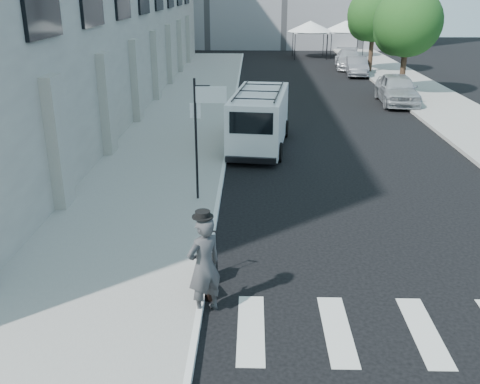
# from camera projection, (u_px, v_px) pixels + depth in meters

# --- Properties ---
(ground) EXTENTS (120.00, 120.00, 0.00)m
(ground) POSITION_uv_depth(u_px,v_px,m) (294.00, 254.00, 12.73)
(ground) COLOR black
(ground) RESTS_ON ground
(sidewalk_left) EXTENTS (4.50, 48.00, 0.15)m
(sidewalk_left) POSITION_uv_depth(u_px,v_px,m) (190.00, 108.00, 27.73)
(sidewalk_left) COLOR gray
(sidewalk_left) RESTS_ON ground
(sidewalk_right) EXTENTS (4.00, 56.00, 0.15)m
(sidewalk_right) POSITION_uv_depth(u_px,v_px,m) (424.00, 95.00, 31.16)
(sidewalk_right) COLOR gray
(sidewalk_right) RESTS_ON ground
(sign_pole) EXTENTS (1.03, 0.07, 3.50)m
(sign_pole) POSITION_uv_depth(u_px,v_px,m) (204.00, 114.00, 14.82)
(sign_pole) COLOR black
(sign_pole) RESTS_ON sidewalk_left
(tree_near) EXTENTS (3.80, 3.83, 6.03)m
(tree_near) POSITION_uv_depth(u_px,v_px,m) (405.00, 25.00, 29.94)
(tree_near) COLOR black
(tree_near) RESTS_ON ground
(tree_far) EXTENTS (3.80, 3.83, 6.03)m
(tree_far) POSITION_uv_depth(u_px,v_px,m) (372.00, 17.00, 38.34)
(tree_far) COLOR black
(tree_far) RESTS_ON ground
(tent_left) EXTENTS (4.00, 4.00, 3.20)m
(tent_left) POSITION_uv_depth(u_px,v_px,m) (310.00, 27.00, 47.13)
(tent_left) COLOR black
(tent_left) RESTS_ON ground
(tent_right) EXTENTS (4.00, 4.00, 3.20)m
(tent_right) POSITION_uv_depth(u_px,v_px,m) (346.00, 26.00, 47.52)
(tent_right) COLOR black
(tent_right) RESTS_ON ground
(businessman) EXTENTS (0.88, 0.84, 2.02)m
(businessman) POSITION_uv_depth(u_px,v_px,m) (204.00, 266.00, 10.13)
(businessman) COLOR #3B3B3E
(businessman) RESTS_ON ground
(briefcase) EXTENTS (0.30, 0.45, 0.34)m
(briefcase) POSITION_uv_depth(u_px,v_px,m) (207.00, 289.00, 10.94)
(briefcase) COLOR black
(briefcase) RESTS_ON ground
(suitcase) EXTENTS (0.33, 0.44, 1.12)m
(suitcase) POSITION_uv_depth(u_px,v_px,m) (210.00, 269.00, 11.48)
(suitcase) COLOR black
(suitcase) RESTS_ON ground
(cargo_van) EXTENTS (2.56, 5.95, 2.18)m
(cargo_van) POSITION_uv_depth(u_px,v_px,m) (260.00, 118.00, 20.97)
(cargo_van) COLOR white
(cargo_van) RESTS_ON ground
(parked_car_a) EXTENTS (2.15, 4.82, 1.61)m
(parked_car_a) POSITION_uv_depth(u_px,v_px,m) (397.00, 89.00, 28.89)
(parked_car_a) COLOR #A2A5AA
(parked_car_a) RESTS_ON ground
(parked_car_b) EXTENTS (1.76, 4.12, 1.32)m
(parked_car_b) POSITION_uv_depth(u_px,v_px,m) (357.00, 66.00, 38.28)
(parked_car_b) COLOR #5C5E64
(parked_car_b) RESTS_ON ground
(parked_car_c) EXTENTS (2.43, 5.05, 1.42)m
(parked_car_c) POSITION_uv_depth(u_px,v_px,m) (349.00, 59.00, 41.61)
(parked_car_c) COLOR #AEB0B6
(parked_car_c) RESTS_ON ground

